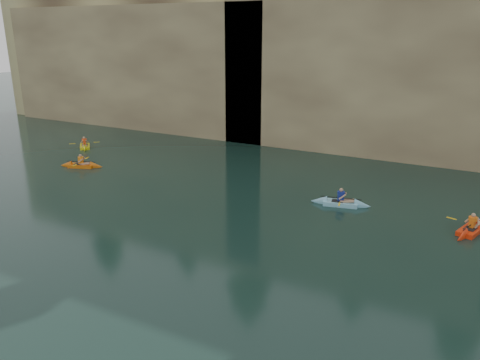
% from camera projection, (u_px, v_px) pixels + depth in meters
% --- Properties ---
extents(ground, '(160.00, 160.00, 0.00)m').
position_uv_depth(ground, '(162.00, 323.00, 13.79)').
color(ground, black).
rests_on(ground, ground).
extents(cliff, '(70.00, 16.00, 12.00)m').
position_uv_depth(cliff, '(388.00, 59.00, 37.15)').
color(cliff, tan).
rests_on(cliff, ground).
extents(cliff_slab_west, '(26.00, 2.40, 10.56)m').
position_uv_depth(cliff_slab_west, '(131.00, 66.00, 40.09)').
color(cliff_slab_west, tan).
rests_on(cliff_slab_west, ground).
extents(cliff_slab_center, '(24.00, 2.40, 11.40)m').
position_uv_depth(cliff_slab_center, '(396.00, 71.00, 30.13)').
color(cliff_slab_center, tan).
rests_on(cliff_slab_center, ground).
extents(sea_cave_west, '(4.50, 1.00, 4.00)m').
position_uv_depth(sea_cave_west, '(147.00, 107.00, 39.66)').
color(sea_cave_west, black).
rests_on(sea_cave_west, ground).
extents(sea_cave_center, '(3.50, 1.00, 3.20)m').
position_uv_depth(sea_cave_center, '(302.00, 127.00, 33.53)').
color(sea_cave_center, black).
rests_on(sea_cave_center, ground).
extents(kayaker_orange, '(2.82, 2.00, 1.05)m').
position_uv_depth(kayaker_orange, '(81.00, 165.00, 29.37)').
color(kayaker_orange, orange).
rests_on(kayaker_orange, ground).
extents(kayaker_red_far, '(2.09, 3.01, 1.08)m').
position_uv_depth(kayaker_red_far, '(471.00, 229.00, 19.96)').
color(kayaker_red_far, red).
rests_on(kayaker_red_far, ground).
extents(kayaker_yellow, '(2.26, 2.26, 1.05)m').
position_uv_depth(kayaker_yellow, '(85.00, 146.00, 34.18)').
color(kayaker_yellow, yellow).
rests_on(kayaker_yellow, ground).
extents(kayaker_ltblue_mid, '(3.00, 2.19, 1.11)m').
position_uv_depth(kayaker_ltblue_mid, '(340.00, 203.00, 23.01)').
color(kayaker_ltblue_mid, '#85C9DE').
rests_on(kayaker_ltblue_mid, ground).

